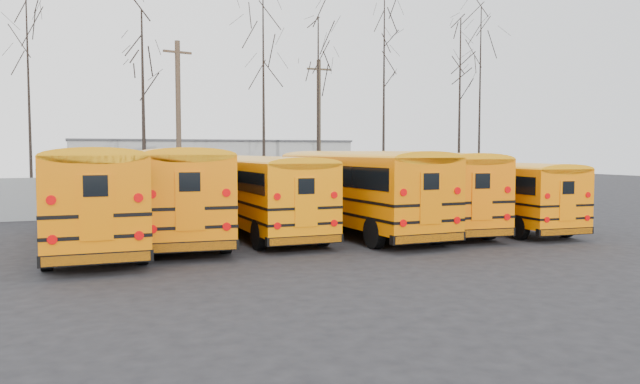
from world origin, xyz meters
name	(u,v)px	position (x,y,z in m)	size (l,w,h in m)	color
ground	(339,245)	(0.00, 0.00, 0.00)	(120.00, 120.00, 0.00)	black
fence	(249,194)	(0.00, 12.00, 1.00)	(40.00, 0.04, 2.00)	gray
distant_building	(211,166)	(2.00, 32.00, 2.00)	(22.00, 8.00, 4.00)	#B1B1AC
bus_a	(91,188)	(-7.95, 2.43, 1.99)	(2.81, 12.16, 3.40)	black
bus_b	(175,185)	(-5.02, 3.56, 1.99)	(3.61, 12.31, 3.40)	black
bus_c	(261,188)	(-1.81, 3.41, 1.81)	(2.71, 11.10, 3.09)	black
bus_d	(356,184)	(1.78, 2.51, 1.93)	(3.20, 11.86, 3.29)	black
bus_e	(415,184)	(4.66, 2.89, 1.89)	(3.45, 11.66, 3.22)	black
bus_f	(493,189)	(7.79, 1.87, 1.65)	(2.75, 10.19, 2.83)	black
utility_pole_left	(178,123)	(-2.98, 16.06, 4.82)	(1.65, 0.53, 9.38)	#4A392A
utility_pole_right	(319,128)	(7.05, 20.08, 4.82)	(1.67, 0.29, 9.39)	#453827
tree_2	(29,100)	(-10.54, 15.07, 5.81)	(0.26, 0.26, 11.61)	black
tree_3	(143,111)	(-4.89, 16.04, 5.46)	(0.26, 0.26, 10.92)	black
tree_4	(264,103)	(1.64, 14.83, 5.98)	(0.26, 0.26, 11.96)	black
tree_5	(318,112)	(5.03, 14.97, 5.56)	(0.26, 0.26, 11.13)	black
tree_6	(384,101)	(10.30, 16.76, 6.50)	(0.26, 0.26, 12.99)	black
tree_7	(459,110)	(14.58, 14.52, 5.85)	(0.26, 0.26, 11.69)	black
tree_8	(480,104)	(17.33, 16.21, 6.46)	(0.26, 0.26, 12.91)	black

